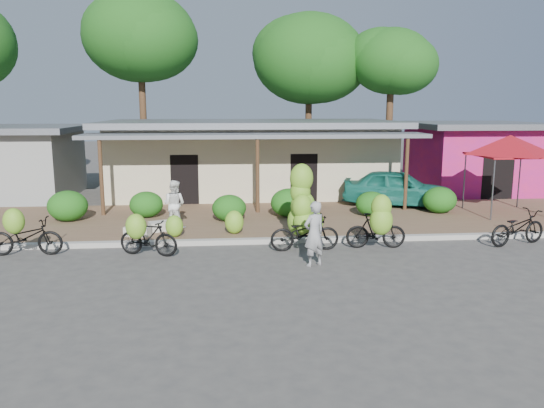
{
  "coord_description": "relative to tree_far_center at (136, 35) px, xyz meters",
  "views": [
    {
      "loc": [
        -1.18,
        -13.15,
        3.99
      ],
      "look_at": [
        0.16,
        1.89,
        1.2
      ],
      "focal_mm": 35.0,
      "sensor_mm": 36.0,
      "label": 1
    }
  ],
  "objects": [
    {
      "name": "tree_center_right",
      "position": [
        9.0,
        0.5,
        -1.0
      ],
      "size": [
        6.19,
        6.15,
        9.0
      ],
      "color": "#543621",
      "rests_on": "ground"
    },
    {
      "name": "bike_far_left",
      "position": [
        -0.91,
        -14.87,
        -7.08
      ],
      "size": [
        1.98,
        1.24,
        1.43
      ],
      "rotation": [
        0.0,
        0.0,
        1.56
      ],
      "color": "black",
      "rests_on": "ground"
    },
    {
      "name": "vendor",
      "position": [
        6.71,
        -16.44,
        -6.82
      ],
      "size": [
        0.72,
        0.64,
        1.66
      ],
      "primitive_type": "imported",
      "rotation": [
        0.0,
        0.0,
        3.63
      ],
      "color": "gray",
      "rests_on": "ground"
    },
    {
      "name": "sack_near",
      "position": [
        2.51,
        -12.69,
        -7.38
      ],
      "size": [
        0.94,
        0.72,
        0.3
      ],
      "primitive_type": "cube",
      "rotation": [
        0.0,
        0.0,
        0.44
      ],
      "color": "beige",
      "rests_on": "sidewalk"
    },
    {
      "name": "hedge_3",
      "position": [
        6.74,
        -10.92,
        -7.03
      ],
      "size": [
        1.3,
        1.17,
        1.01
      ],
      "primitive_type": "ellipsoid",
      "color": "#1E5F15",
      "rests_on": "sidewalk"
    },
    {
      "name": "shop_main",
      "position": [
        5.69,
        -5.18,
        -5.93
      ],
      "size": [
        13.0,
        8.5,
        3.35
      ],
      "color": "#C8B597",
      "rests_on": "ground"
    },
    {
      "name": "hedge_5",
      "position": [
        12.35,
        -10.73,
        -7.05
      ],
      "size": [
        1.23,
        1.11,
        0.96
      ],
      "primitive_type": "ellipsoid",
      "color": "#1E5F15",
      "rests_on": "sidewalk"
    },
    {
      "name": "sidewalk",
      "position": [
        5.69,
        -11.11,
        -7.59
      ],
      "size": [
        60.0,
        6.0,
        0.12
      ],
      "primitive_type": "cube",
      "color": "brown",
      "rests_on": "ground"
    },
    {
      "name": "bystander",
      "position": [
        2.86,
        -12.35,
        -6.76
      ],
      "size": [
        0.93,
        0.84,
        1.55
      ],
      "primitive_type": "imported",
      "rotation": [
        0.0,
        0.0,
        2.72
      ],
      "color": "white",
      "rests_on": "sidewalk"
    },
    {
      "name": "curb",
      "position": [
        5.69,
        -14.11,
        -7.58
      ],
      "size": [
        60.0,
        0.25,
        0.15
      ],
      "primitive_type": "cube",
      "color": "#A8A399",
      "rests_on": "ground"
    },
    {
      "name": "tree_near_right",
      "position": [
        13.0,
        -1.5,
        -1.28
      ],
      "size": [
        4.42,
        4.24,
        8.03
      ],
      "color": "#543621",
      "rests_on": "ground"
    },
    {
      "name": "hedge_4",
      "position": [
        9.7,
        -11.02,
        -7.1
      ],
      "size": [
        1.12,
        1.01,
        0.88
      ],
      "primitive_type": "ellipsoid",
      "color": "#1E5F15",
      "rests_on": "sidewalk"
    },
    {
      "name": "bike_right",
      "position": [
        8.73,
        -15.13,
        -6.94
      ],
      "size": [
        1.73,
        1.22,
        1.65
      ],
      "rotation": [
        0.0,
        0.0,
        1.49
      ],
      "color": "black",
      "rests_on": "ground"
    },
    {
      "name": "sack_far",
      "position": [
        1.82,
        -13.32,
        -7.39
      ],
      "size": [
        0.82,
        0.55,
        0.28
      ],
      "primitive_type": "cube",
      "rotation": [
        0.0,
        0.0,
        -0.25
      ],
      "color": "beige",
      "rests_on": "sidewalk"
    },
    {
      "name": "ground",
      "position": [
        5.69,
        -16.11,
        -7.65
      ],
      "size": [
        100.0,
        100.0,
        0.0
      ],
      "primitive_type": "plane",
      "color": "#44413F",
      "rests_on": "ground"
    },
    {
      "name": "hedge_0",
      "position": [
        -0.87,
        -10.97,
        -7.01
      ],
      "size": [
        1.34,
        1.21,
        1.05
      ],
      "primitive_type": "ellipsoid",
      "color": "#1E5F15",
      "rests_on": "sidewalk"
    },
    {
      "name": "shop_grey",
      "position": [
        -5.31,
        -5.12,
        -6.04
      ],
      "size": [
        7.0,
        6.0,
        3.15
      ],
      "color": "gray",
      "rests_on": "ground"
    },
    {
      "name": "loose_banana_a",
      "position": [
        2.96,
        -13.56,
        -7.2
      ],
      "size": [
        0.53,
        0.45,
        0.66
      ],
      "primitive_type": "ellipsoid",
      "color": "#84BD2F",
      "rests_on": "sidewalk"
    },
    {
      "name": "tree_far_center",
      "position": [
        0.0,
        0.0,
        0.0
      ],
      "size": [
        5.91,
        5.85,
        9.9
      ],
      "color": "#543621",
      "rests_on": "ground"
    },
    {
      "name": "loose_banana_c",
      "position": [
        7.31,
        -13.24,
        -7.22
      ],
      "size": [
        0.5,
        0.43,
        0.63
      ],
      "primitive_type": "ellipsoid",
      "color": "#84BD2F",
      "rests_on": "sidewalk"
    },
    {
      "name": "bike_left",
      "position": [
        2.37,
        -15.24,
        -7.08
      ],
      "size": [
        1.73,
        1.33,
        1.29
      ],
      "rotation": [
        0.0,
        0.0,
        1.25
      ],
      "color": "black",
      "rests_on": "ground"
    },
    {
      "name": "red_canopy",
      "position": [
        14.73,
        -11.0,
        -5.04
      ],
      "size": [
        3.5,
        3.5,
        2.86
      ],
      "color": "#59595E",
      "rests_on": "sidewalk"
    },
    {
      "name": "bike_far_right",
      "position": [
        12.96,
        -14.94,
        -7.14
      ],
      "size": [
        2.09,
        1.25,
        1.04
      ],
      "rotation": [
        0.0,
        0.0,
        1.88
      ],
      "color": "black",
      "rests_on": "ground"
    },
    {
      "name": "teal_van",
      "position": [
        11.24,
        -9.22,
        -6.82
      ],
      "size": [
        4.53,
        3.0,
        1.43
      ],
      "primitive_type": "imported",
      "rotation": [
        0.0,
        0.0,
        1.23
      ],
      "color": "#186C5C",
      "rests_on": "sidewalk"
    },
    {
      "name": "hedge_2",
      "position": [
        4.62,
        -11.46,
        -7.08
      ],
      "size": [
        1.16,
        1.05,
        0.91
      ],
      "primitive_type": "ellipsoid",
      "color": "#1E5F15",
      "rests_on": "sidewalk"
    },
    {
      "name": "shop_pink",
      "position": [
        16.19,
        -5.12,
        -5.98
      ],
      "size": [
        6.0,
        6.0,
        3.25
      ],
      "color": "#D7215F",
      "rests_on": "ground"
    },
    {
      "name": "loose_banana_b",
      "position": [
        4.76,
        -13.31,
        -7.17
      ],
      "size": [
        0.58,
        0.49,
        0.73
      ],
      "primitive_type": "ellipsoid",
      "color": "#84BD2F",
      "rests_on": "sidewalk"
    },
    {
      "name": "bike_center",
      "position": [
        6.68,
        -14.73,
        -6.74
      ],
      "size": [
        1.96,
        1.23,
        2.39
      ],
      "rotation": [
        0.0,
        0.0,
        1.61
      ],
      "color": "black",
      "rests_on": "ground"
    },
    {
      "name": "hedge_1",
      "position": [
        1.71,
        -10.57,
        -7.08
      ],
      "size": [
        1.18,
        1.06,
        0.92
      ],
      "primitive_type": "ellipsoid",
      "color": "#1E5F15",
      "rests_on": "sidewalk"
    }
  ]
}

